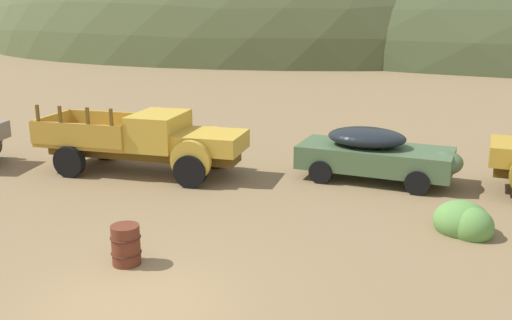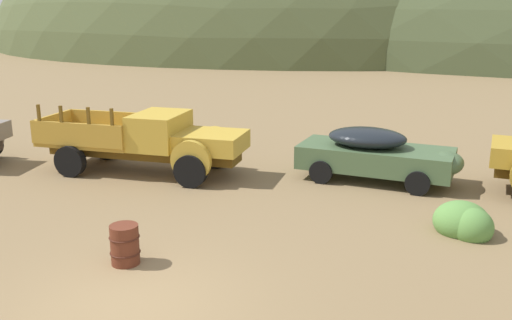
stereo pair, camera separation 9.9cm
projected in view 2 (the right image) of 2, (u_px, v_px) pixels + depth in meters
The scene contains 6 objects.
ground_plane at pixel (129, 305), 10.03m from camera, with size 300.00×300.00×0.00m, color olive.
hill_center at pixel (267, 46), 72.62m from camera, with size 70.00×54.96×37.78m, color #4C5633.
truck_faded_yellow at pixel (157, 142), 17.62m from camera, with size 6.54×2.79×2.16m.
car_weathered_green at pixel (380, 154), 16.89m from camera, with size 4.77×2.19×1.57m.
oil_drum_by_truck at pixel (125, 244), 11.53m from camera, with size 0.61×0.61×0.82m.
bush_back_edge at pixel (463, 223), 13.10m from camera, with size 1.34×1.23×0.95m.
Camera 2 is at (5.24, -7.67, 5.05)m, focal length 40.44 mm.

